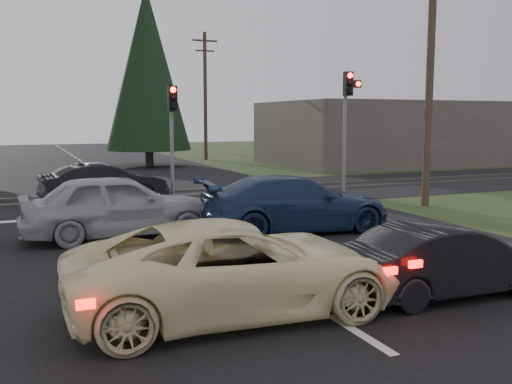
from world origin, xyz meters
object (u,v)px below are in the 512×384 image
utility_pole_mid (205,93)px  cream_coupe (237,268)px  dark_car_far (104,184)px  silver_car (119,206)px  utility_pole_far (136,102)px  utility_pole_near (430,64)px  blue_sedan (295,204)px  dark_hatchback (448,260)px  traffic_signal_center (172,122)px  traffic_signal_right (348,109)px

utility_pole_mid → cream_coupe: (-9.75, -31.55, -4.02)m
cream_coupe → dark_car_far: cream_coupe is taller
utility_pole_mid → silver_car: (-10.43, -25.18, -3.92)m
utility_pole_mid → utility_pole_far: bearing=90.0°
utility_pole_near → blue_sedan: (-6.07, -2.23, -3.99)m
utility_pole_mid → dark_hatchback: size_ratio=2.44×
dark_hatchback → blue_sedan: blue_sedan is taller
utility_pole_near → silver_car: 11.21m
utility_pole_mid → blue_sedan: size_ratio=1.78×
utility_pole_mid → utility_pole_near: bearing=-90.0°
traffic_signal_center → dark_car_far: size_ratio=0.96×
traffic_signal_center → utility_pole_mid: utility_pole_mid is taller
utility_pole_far → dark_hatchback: 57.57m
traffic_signal_right → silver_car: 10.86m
dark_hatchback → utility_pole_mid: bearing=-9.7°
traffic_signal_right → utility_pole_mid: (0.95, 20.53, 1.41)m
utility_pole_far → traffic_signal_center: bearing=-99.6°
traffic_signal_center → dark_hatchback: traffic_signal_center is taller
traffic_signal_center → dark_hatchback: size_ratio=1.11×
utility_pole_mid → cream_coupe: size_ratio=1.76×
dark_hatchback → blue_sedan: 5.87m
traffic_signal_right → blue_sedan: (-5.12, -5.70, -2.58)m
traffic_signal_right → utility_pole_mid: 20.60m
utility_pole_far → cream_coupe: (-9.75, -56.55, -4.02)m
utility_pole_mid → cream_coupe: 33.26m
traffic_signal_right → dark_car_far: 9.45m
utility_pole_mid → silver_car: utility_pole_mid is taller
traffic_signal_center → utility_pole_near: (7.50, -4.68, 1.92)m
utility_pole_far → dark_hatchback: utility_pole_far is taller
silver_car → dark_car_far: 5.98m
traffic_signal_center → dark_car_far: (-2.45, 0.10, -2.10)m
silver_car → traffic_signal_right: bearing=-64.7°
utility_pole_far → blue_sedan: utility_pole_far is taller
utility_pole_mid → silver_car: size_ratio=1.92×
traffic_signal_center → utility_pole_far: (7.50, 44.32, 1.92)m
utility_pole_near → utility_pole_mid: 24.00m
utility_pole_mid → dark_hatchback: 32.94m
blue_sedan → dark_car_far: bearing=33.6°
utility_pole_mid → traffic_signal_center: bearing=-111.2°
traffic_signal_right → traffic_signal_center: 6.68m
utility_pole_mid → dark_hatchback: bearing=-100.9°
utility_pole_mid → utility_pole_far: 25.00m
utility_pole_near → blue_sedan: 7.60m
utility_pole_near → dark_hatchback: bearing=-127.4°
dark_hatchback → blue_sedan: size_ratio=0.73×
utility_pole_mid → dark_car_far: utility_pole_mid is taller
utility_pole_mid → utility_pole_far: (0.00, 25.00, 0.00)m
utility_pole_far → silver_car: bearing=-101.7°
cream_coupe → blue_sedan: bearing=-31.8°
utility_pole_mid → blue_sedan: utility_pole_mid is taller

